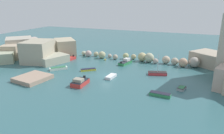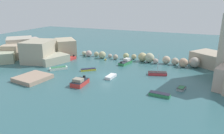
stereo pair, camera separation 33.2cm
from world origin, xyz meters
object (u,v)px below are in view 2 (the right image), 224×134
object	(u,v)px
moored_boat_5	(160,95)
moored_boat_4	(111,77)
moored_boat_1	(157,73)
moored_boat_6	(88,70)
moored_boat_2	(59,68)
moored_boat_3	(80,82)
moored_boat_8	(68,59)
channel_buoy	(105,60)
moored_boat_7	(126,62)
moored_boat_0	(181,88)
stone_dock	(33,78)

from	to	relation	value
moored_boat_5	moored_boat_4	bearing A→B (deg)	-20.67
moored_boat_1	moored_boat_4	xyz separation A→B (m)	(-9.49, -6.23, -0.07)
moored_boat_6	moored_boat_2	bearing A→B (deg)	156.73
moored_boat_1	moored_boat_2	world-z (taller)	moored_boat_1
moored_boat_1	moored_boat_3	xyz separation A→B (m)	(-13.80, -12.77, 0.26)
moored_boat_6	moored_boat_8	world-z (taller)	moored_boat_8
channel_buoy	moored_boat_1	world-z (taller)	moored_boat_1
moored_boat_3	moored_boat_4	distance (m)	7.84
channel_buoy	moored_boat_7	size ratio (longest dim) A/B	0.10
moored_boat_0	moored_boat_3	size ratio (longest dim) A/B	0.57
moored_boat_0	moored_boat_1	bearing A→B (deg)	-126.90
moored_boat_5	moored_boat_7	size ratio (longest dim) A/B	0.80
moored_boat_1	moored_boat_5	size ratio (longest dim) A/B	1.30
moored_boat_8	moored_boat_1	bearing A→B (deg)	91.40
moored_boat_7	moored_boat_8	xyz separation A→B (m)	(-16.89, -3.44, -0.05)
moored_boat_1	moored_boat_2	size ratio (longest dim) A/B	1.22
stone_dock	channel_buoy	distance (m)	22.73
moored_boat_0	moored_boat_7	world-z (taller)	moored_boat_7
channel_buoy	moored_boat_4	distance (m)	15.15
moored_boat_4	moored_boat_7	world-z (taller)	moored_boat_7
moored_boat_5	moored_boat_6	distance (m)	21.24
moored_boat_3	moored_boat_7	bearing A→B (deg)	167.43
stone_dock	channel_buoy	world-z (taller)	stone_dock
moored_boat_6	moored_boat_7	size ratio (longest dim) A/B	0.73
stone_dock	moored_boat_5	xyz separation A→B (m)	(27.82, 2.36, -0.13)
moored_boat_0	moored_boat_5	world-z (taller)	moored_boat_5
moored_boat_0	moored_boat_1	size ratio (longest dim) A/B	0.48
channel_buoy	moored_boat_3	size ratio (longest dim) A/B	0.11
moored_boat_1	moored_boat_8	size ratio (longest dim) A/B	0.91
moored_boat_0	moored_boat_7	bearing A→B (deg)	-116.27
channel_buoy	moored_boat_6	size ratio (longest dim) A/B	0.13
channel_buoy	moored_boat_0	distance (m)	27.01
moored_boat_8	channel_buoy	bearing A→B (deg)	120.74
moored_boat_3	moored_boat_8	size ratio (longest dim) A/B	0.76
moored_boat_4	moored_boat_7	distance (m)	12.14
moored_boat_7	stone_dock	bearing A→B (deg)	154.74
moored_boat_3	moored_boat_6	distance (m)	9.70
channel_buoy	moored_boat_3	bearing A→B (deg)	-81.24
moored_boat_6	stone_dock	bearing A→B (deg)	-167.19
moored_boat_3	moored_boat_8	world-z (taller)	moored_boat_3
moored_boat_0	moored_boat_2	xyz separation A→B (m)	(-30.50, 1.44, 0.05)
channel_buoy	moored_boat_7	world-z (taller)	moored_boat_7
moored_boat_2	moored_boat_6	xyz separation A→B (m)	(7.52, 2.16, -0.07)
moored_boat_2	moored_boat_7	size ratio (longest dim) A/B	0.85
moored_boat_8	moored_boat_3	bearing A→B (deg)	47.56
moored_boat_1	moored_boat_7	xyz separation A→B (m)	(-10.12, 5.89, 0.16)
moored_boat_4	moored_boat_6	bearing A→B (deg)	73.63
moored_boat_3	moored_boat_6	world-z (taller)	moored_boat_3
moored_boat_3	moored_boat_0	bearing A→B (deg)	104.26
moored_boat_2	moored_boat_4	xyz separation A→B (m)	(14.86, -0.50, -0.03)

